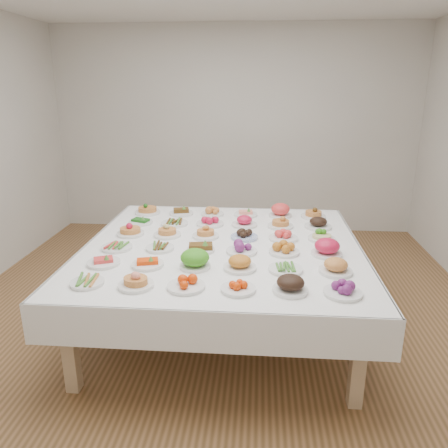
# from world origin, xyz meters

# --- Properties ---
(room_envelope) EXTENTS (5.02, 5.02, 2.81)m
(room_envelope) POSITION_xyz_m (0.00, 0.00, 1.83)
(room_envelope) COLOR #90623C
(room_envelope) RESTS_ON ground
(display_table) EXTENTS (2.28, 2.28, 0.75)m
(display_table) POSITION_xyz_m (0.06, -0.23, 0.69)
(display_table) COLOR white
(display_table) RESTS_ON ground
(dish_0) EXTENTS (0.22, 0.22, 0.06)m
(dish_0) POSITION_xyz_m (-0.77, -1.07, 0.77)
(dish_0) COLOR white
(dish_0) RESTS_ON display_table
(dish_1) EXTENTS (0.23, 0.23, 0.13)m
(dish_1) POSITION_xyz_m (-0.44, -1.08, 0.81)
(dish_1) COLOR white
(dish_1) RESTS_ON display_table
(dish_2) EXTENTS (0.25, 0.25, 0.11)m
(dish_2) POSITION_xyz_m (-0.11, -1.07, 0.80)
(dish_2) COLOR white
(dish_2) RESTS_ON display_table
(dish_3) EXTENTS (0.22, 0.22, 0.09)m
(dish_3) POSITION_xyz_m (0.24, -1.08, 0.79)
(dish_3) COLOR white
(dish_3) RESTS_ON display_table
(dish_4) EXTENTS (0.23, 0.23, 0.14)m
(dish_4) POSITION_xyz_m (0.57, -1.07, 0.82)
(dish_4) COLOR white
(dish_4) RESTS_ON display_table
(dish_5) EXTENTS (0.24, 0.24, 0.10)m
(dish_5) POSITION_xyz_m (0.90, -1.08, 0.80)
(dish_5) COLOR white
(dish_5) RESTS_ON display_table
(dish_6) EXTENTS (0.24, 0.24, 0.10)m
(dish_6) POSITION_xyz_m (-0.78, -0.73, 0.79)
(dish_6) COLOR white
(dish_6) RESTS_ON display_table
(dish_7) EXTENTS (0.23, 0.23, 0.09)m
(dish_7) POSITION_xyz_m (-0.45, -0.73, 0.79)
(dish_7) COLOR white
(dish_7) RESTS_ON display_table
(dish_8) EXTENTS (0.24, 0.24, 0.14)m
(dish_8) POSITION_xyz_m (-0.10, -0.73, 0.82)
(dish_8) COLOR white
(dish_8) RESTS_ON display_table
(dish_9) EXTENTS (0.24, 0.24, 0.14)m
(dish_9) POSITION_xyz_m (0.23, -0.74, 0.81)
(dish_9) COLOR white
(dish_9) RESTS_ON display_table
(dish_10) EXTENTS (0.24, 0.24, 0.06)m
(dish_10) POSITION_xyz_m (0.56, -0.74, 0.77)
(dish_10) COLOR white
(dish_10) RESTS_ON display_table
(dish_11) EXTENTS (0.23, 0.23, 0.13)m
(dish_11) POSITION_xyz_m (0.91, -0.75, 0.81)
(dish_11) COLOR white
(dish_11) RESTS_ON display_table
(dish_12) EXTENTS (0.24, 0.24, 0.06)m
(dish_12) POSITION_xyz_m (-0.78, -0.41, 0.78)
(dish_12) COLOR white
(dish_12) RESTS_ON display_table
(dish_13) EXTENTS (0.22, 0.22, 0.05)m
(dish_13) POSITION_xyz_m (-0.43, -0.39, 0.77)
(dish_13) COLOR white
(dish_13) RESTS_ON display_table
(dish_14) EXTENTS (0.22, 0.22, 0.10)m
(dish_14) POSITION_xyz_m (-0.10, -0.41, 0.80)
(dish_14) COLOR white
(dish_14) RESTS_ON display_table
(dish_15) EXTENTS (0.24, 0.24, 0.12)m
(dish_15) POSITION_xyz_m (0.23, -0.41, 0.80)
(dish_15) COLOR white
(dish_15) RESTS_ON display_table
(dish_16) EXTENTS (0.24, 0.24, 0.11)m
(dish_16) POSITION_xyz_m (0.56, -0.40, 0.80)
(dish_16) COLOR white
(dish_16) RESTS_ON display_table
(dish_17) EXTENTS (0.24, 0.24, 0.15)m
(dish_17) POSITION_xyz_m (0.89, -0.41, 0.82)
(dish_17) COLOR white
(dish_17) RESTS_ON display_table
(dish_18) EXTENTS (0.24, 0.24, 0.14)m
(dish_18) POSITION_xyz_m (-0.77, -0.06, 0.82)
(dish_18) COLOR white
(dish_18) RESTS_ON display_table
(dish_19) EXTENTS (0.23, 0.23, 0.13)m
(dish_19) POSITION_xyz_m (-0.44, -0.07, 0.81)
(dish_19) COLOR white
(dish_19) RESTS_ON display_table
(dish_20) EXTENTS (0.23, 0.23, 0.13)m
(dish_20) POSITION_xyz_m (-0.10, -0.07, 0.81)
(dish_20) COLOR white
(dish_20) RESTS_ON display_table
(dish_21) EXTENTS (0.23, 0.23, 0.10)m
(dish_21) POSITION_xyz_m (0.24, -0.07, 0.79)
(dish_21) COLOR #4C66B2
(dish_21) RESTS_ON display_table
(dish_22) EXTENTS (0.25, 0.25, 0.10)m
(dish_22) POSITION_xyz_m (0.57, -0.07, 0.79)
(dish_22) COLOR white
(dish_22) RESTS_ON display_table
(dish_23) EXTENTS (0.25, 0.25, 0.14)m
(dish_23) POSITION_xyz_m (0.90, -0.06, 0.82)
(dish_23) COLOR white
(dish_23) RESTS_ON display_table
(dish_24) EXTENTS (0.22, 0.22, 0.09)m
(dish_24) POSITION_xyz_m (-0.77, 0.27, 0.78)
(dish_24) COLOR white
(dish_24) RESTS_ON display_table
(dish_25) EXTENTS (0.25, 0.25, 0.06)m
(dish_25) POSITION_xyz_m (-0.44, 0.26, 0.78)
(dish_25) COLOR white
(dish_25) RESTS_ON display_table
(dish_26) EXTENTS (0.25, 0.25, 0.10)m
(dish_26) POSITION_xyz_m (-0.10, 0.28, 0.79)
(dish_26) COLOR white
(dish_26) RESTS_ON display_table
(dish_27) EXTENTS (0.23, 0.23, 0.12)m
(dish_27) POSITION_xyz_m (0.23, 0.28, 0.80)
(dish_27) COLOR white
(dish_27) RESTS_ON display_table
(dish_28) EXTENTS (0.23, 0.23, 0.13)m
(dish_28) POSITION_xyz_m (0.56, 0.26, 0.81)
(dish_28) COLOR white
(dish_28) RESTS_ON display_table
(dish_29) EXTENTS (0.25, 0.25, 0.13)m
(dish_29) POSITION_xyz_m (0.91, 0.28, 0.81)
(dish_29) COLOR white
(dish_29) RESTS_ON display_table
(dish_30) EXTENTS (0.26, 0.26, 0.16)m
(dish_30) POSITION_xyz_m (-0.79, 0.61, 0.82)
(dish_30) COLOR white
(dish_30) RESTS_ON display_table
(dish_31) EXTENTS (0.24, 0.24, 0.10)m
(dish_31) POSITION_xyz_m (-0.43, 0.60, 0.79)
(dish_31) COLOR white
(dish_31) RESTS_ON display_table
(dish_32) EXTENTS (0.23, 0.23, 0.11)m
(dish_32) POSITION_xyz_m (-0.11, 0.61, 0.80)
(dish_32) COLOR white
(dish_32) RESTS_ON display_table
(dish_33) EXTENTS (0.23, 0.23, 0.09)m
(dish_33) POSITION_xyz_m (0.23, 0.61, 0.79)
(dish_33) COLOR white
(dish_33) RESTS_ON display_table
(dish_34) EXTENTS (0.26, 0.26, 0.15)m
(dish_34) POSITION_xyz_m (0.57, 0.61, 0.82)
(dish_34) COLOR white
(dish_34) RESTS_ON display_table
(dish_35) EXTENTS (0.24, 0.24, 0.13)m
(dish_35) POSITION_xyz_m (0.90, 0.60, 0.81)
(dish_35) COLOR white
(dish_35) RESTS_ON display_table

